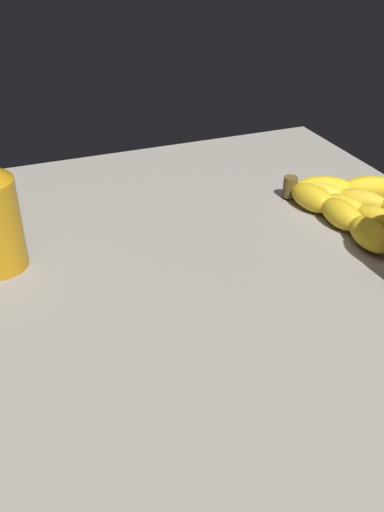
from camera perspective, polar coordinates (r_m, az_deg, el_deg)
ground_plane at (r=68.90cm, az=2.17°, el=-1.71°), size 74.18×69.73×4.57cm
banana_bunch at (r=80.20cm, az=16.14°, el=5.38°), size 20.51×22.82×3.56cm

